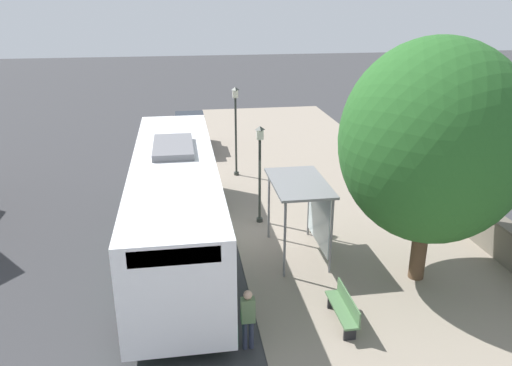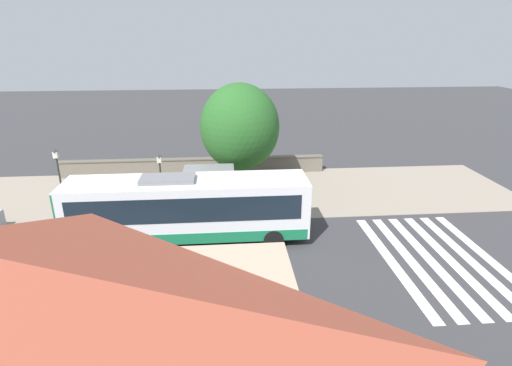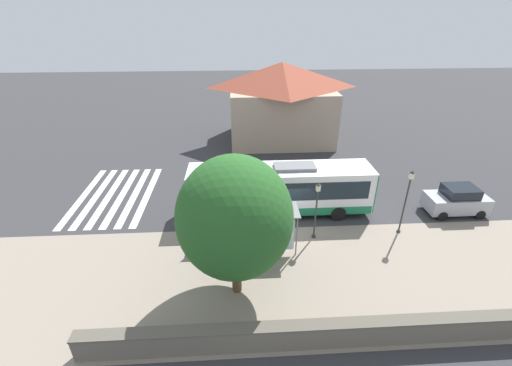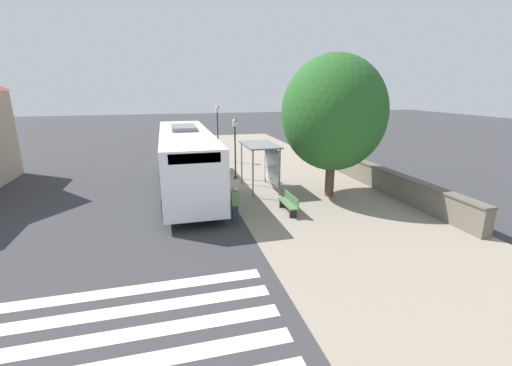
{
  "view_description": "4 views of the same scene",
  "coord_description": "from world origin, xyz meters",
  "px_view_note": "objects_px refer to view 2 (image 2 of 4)",
  "views": [
    {
      "loc": [
        1.75,
        15.98,
        8.16
      ],
      "look_at": [
        -0.61,
        0.9,
        2.45
      ],
      "focal_mm": 35.0,
      "sensor_mm": 36.0,
      "label": 1
    },
    {
      "loc": [
        20.87,
        2.4,
        10.1
      ],
      "look_at": [
        0.97,
        4.03,
        2.67
      ],
      "focal_mm": 28.0,
      "sensor_mm": 36.0,
      "label": 2
    },
    {
      "loc": [
        -18.04,
        3.26,
        12.76
      ],
      "look_at": [
        1.68,
        2.1,
        2.46
      ],
      "focal_mm": 24.0,
      "sensor_mm": 36.0,
      "label": 3
    },
    {
      "loc": [
        3.0,
        19.35,
        5.58
      ],
      "look_at": [
        -1.03,
        4.02,
        1.16
      ],
      "focal_mm": 24.0,
      "sensor_mm": 36.0,
      "label": 4
    }
  ],
  "objects_px": {
    "street_lamp_near": "(161,180)",
    "street_lamp_far": "(60,179)",
    "bus_shelter": "(209,175)",
    "bench": "(272,197)",
    "bus": "(188,208)",
    "pedestrian": "(289,207)",
    "shade_tree": "(240,127)"
  },
  "relations": [
    {
      "from": "bus_shelter",
      "to": "street_lamp_far",
      "type": "distance_m",
      "value": 8.32
    },
    {
      "from": "bench",
      "to": "street_lamp_near",
      "type": "xyz_separation_m",
      "value": [
        1.16,
        -6.64,
        1.79
      ]
    },
    {
      "from": "bus",
      "to": "street_lamp_far",
      "type": "xyz_separation_m",
      "value": [
        -2.86,
        -7.23,
        0.72
      ]
    },
    {
      "from": "bench",
      "to": "shade_tree",
      "type": "xyz_separation_m",
      "value": [
        -2.96,
        -1.88,
        3.86
      ]
    },
    {
      "from": "street_lamp_far",
      "to": "shade_tree",
      "type": "height_order",
      "value": "shade_tree"
    },
    {
      "from": "pedestrian",
      "to": "street_lamp_far",
      "type": "height_order",
      "value": "street_lamp_far"
    },
    {
      "from": "bus_shelter",
      "to": "bench",
      "type": "height_order",
      "value": "bus_shelter"
    },
    {
      "from": "street_lamp_far",
      "to": "bus",
      "type": "bearing_deg",
      "value": 68.42
    },
    {
      "from": "street_lamp_far",
      "to": "pedestrian",
      "type": "bearing_deg",
      "value": 84.53
    },
    {
      "from": "bus_shelter",
      "to": "bench",
      "type": "relative_size",
      "value": 1.71
    },
    {
      "from": "bus",
      "to": "street_lamp_far",
      "type": "height_order",
      "value": "street_lamp_far"
    },
    {
      "from": "street_lamp_near",
      "to": "street_lamp_far",
      "type": "bearing_deg",
      "value": -87.4
    },
    {
      "from": "bench",
      "to": "shade_tree",
      "type": "height_order",
      "value": "shade_tree"
    },
    {
      "from": "pedestrian",
      "to": "street_lamp_near",
      "type": "distance_m",
      "value": 7.5
    },
    {
      "from": "bus",
      "to": "bench",
      "type": "bearing_deg",
      "value": 131.07
    },
    {
      "from": "bench",
      "to": "shade_tree",
      "type": "distance_m",
      "value": 5.22
    },
    {
      "from": "street_lamp_far",
      "to": "bench",
      "type": "bearing_deg",
      "value": 96.63
    },
    {
      "from": "bus_shelter",
      "to": "shade_tree",
      "type": "height_order",
      "value": "shade_tree"
    },
    {
      "from": "pedestrian",
      "to": "bus",
      "type": "bearing_deg",
      "value": -73.36
    },
    {
      "from": "street_lamp_far",
      "to": "shade_tree",
      "type": "distance_m",
      "value": 11.28
    },
    {
      "from": "shade_tree",
      "to": "street_lamp_far",
      "type": "bearing_deg",
      "value": -66.9
    },
    {
      "from": "bus",
      "to": "bench",
      "type": "distance_m",
      "value": 6.63
    },
    {
      "from": "bus",
      "to": "street_lamp_near",
      "type": "bearing_deg",
      "value": -150.73
    },
    {
      "from": "shade_tree",
      "to": "bench",
      "type": "bearing_deg",
      "value": 32.45
    },
    {
      "from": "bench",
      "to": "bus",
      "type": "bearing_deg",
      "value": -48.93
    },
    {
      "from": "bus_shelter",
      "to": "street_lamp_near",
      "type": "xyz_separation_m",
      "value": [
        1.0,
        -2.73,
        0.11
      ]
    },
    {
      "from": "bus",
      "to": "street_lamp_far",
      "type": "bearing_deg",
      "value": -111.58
    },
    {
      "from": "bus_shelter",
      "to": "street_lamp_far",
      "type": "bearing_deg",
      "value": -81.39
    },
    {
      "from": "bench",
      "to": "street_lamp_far",
      "type": "height_order",
      "value": "street_lamp_far"
    },
    {
      "from": "pedestrian",
      "to": "bench",
      "type": "distance_m",
      "value": 2.74
    },
    {
      "from": "street_lamp_near",
      "to": "street_lamp_far",
      "type": "distance_m",
      "value": 5.5
    },
    {
      "from": "bench",
      "to": "street_lamp_near",
      "type": "distance_m",
      "value": 6.97
    }
  ]
}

